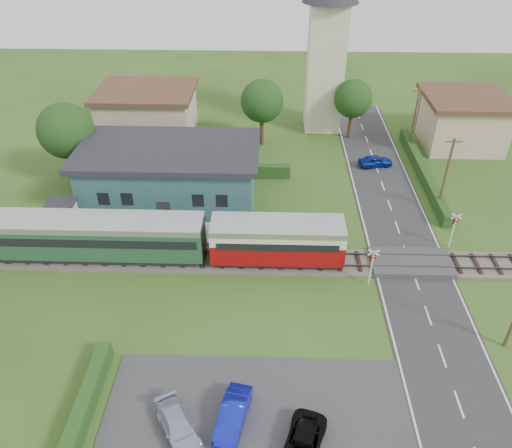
{
  "coord_description": "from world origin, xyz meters",
  "views": [
    {
      "loc": [
        -0.99,
        -28.28,
        24.62
      ],
      "look_at": [
        -2.03,
        4.0,
        2.2
      ],
      "focal_mm": 35.0,
      "sensor_mm": 36.0,
      "label": 1
    }
  ],
  "objects_px": {
    "church_tower": "(328,39)",
    "pedestrian_far": "(101,221)",
    "car_park_silver": "(178,427)",
    "pedestrian_near": "(221,227)",
    "car_park_dark": "(303,445)",
    "station_building": "(170,174)",
    "equipment_hut": "(63,217)",
    "house_east": "(462,120)",
    "car_park_blue": "(233,415)",
    "house_west": "(148,112)",
    "crossing_signal_near": "(372,262)",
    "car_on_road": "(375,161)",
    "train": "(58,236)",
    "crossing_signal_far": "(454,225)"
  },
  "relations": [
    {
      "from": "church_tower",
      "to": "pedestrian_far",
      "type": "distance_m",
      "value": 31.45
    },
    {
      "from": "car_park_silver",
      "to": "pedestrian_near",
      "type": "xyz_separation_m",
      "value": [
        0.75,
        17.39,
        0.79
      ]
    },
    {
      "from": "church_tower",
      "to": "car_park_dark",
      "type": "relative_size",
      "value": 4.38
    },
    {
      "from": "church_tower",
      "to": "pedestrian_far",
      "type": "height_order",
      "value": "church_tower"
    },
    {
      "from": "station_building",
      "to": "car_park_dark",
      "type": "xyz_separation_m",
      "value": [
        10.94,
        -24.63,
        -2.05
      ]
    },
    {
      "from": "equipment_hut",
      "to": "pedestrian_far",
      "type": "relative_size",
      "value": 1.69
    },
    {
      "from": "house_east",
      "to": "car_park_blue",
      "type": "distance_m",
      "value": 42.67
    },
    {
      "from": "pedestrian_near",
      "to": "car_park_silver",
      "type": "bearing_deg",
      "value": 87.37
    },
    {
      "from": "house_east",
      "to": "car_park_silver",
      "type": "distance_m",
      "value": 44.91
    },
    {
      "from": "church_tower",
      "to": "pedestrian_near",
      "type": "xyz_separation_m",
      "value": [
        -9.89,
        -23.42,
        -8.78
      ]
    },
    {
      "from": "house_west",
      "to": "car_park_blue",
      "type": "relative_size",
      "value": 2.85
    },
    {
      "from": "car_park_dark",
      "to": "pedestrian_near",
      "type": "bearing_deg",
      "value": 124.87
    },
    {
      "from": "pedestrian_near",
      "to": "pedestrian_far",
      "type": "bearing_deg",
      "value": -4.88
    },
    {
      "from": "house_west",
      "to": "car_park_silver",
      "type": "bearing_deg",
      "value": -76.1
    },
    {
      "from": "station_building",
      "to": "car_park_blue",
      "type": "distance_m",
      "value": 24.21
    },
    {
      "from": "church_tower",
      "to": "car_park_silver",
      "type": "distance_m",
      "value": 43.25
    },
    {
      "from": "station_building",
      "to": "house_west",
      "type": "distance_m",
      "value": 14.87
    },
    {
      "from": "pedestrian_near",
      "to": "crossing_signal_near",
      "type": "bearing_deg",
      "value": 156.01
    },
    {
      "from": "car_on_road",
      "to": "pedestrian_far",
      "type": "relative_size",
      "value": 2.3
    },
    {
      "from": "station_building",
      "to": "car_park_silver",
      "type": "relative_size",
      "value": 4.09
    },
    {
      "from": "car_park_dark",
      "to": "house_east",
      "type": "bearing_deg",
      "value": 80.26
    },
    {
      "from": "equipment_hut",
      "to": "pedestrian_near",
      "type": "relative_size",
      "value": 1.29
    },
    {
      "from": "car_on_road",
      "to": "church_tower",
      "type": "bearing_deg",
      "value": 13.26
    },
    {
      "from": "station_building",
      "to": "crossing_signal_near",
      "type": "bearing_deg",
      "value": -34.81
    },
    {
      "from": "train",
      "to": "crossing_signal_far",
      "type": "bearing_deg",
      "value": 4.45
    },
    {
      "from": "house_east",
      "to": "car_on_road",
      "type": "bearing_deg",
      "value": -149.66
    },
    {
      "from": "station_building",
      "to": "car_park_dark",
      "type": "bearing_deg",
      "value": -66.05
    },
    {
      "from": "church_tower",
      "to": "car_park_dark",
      "type": "xyz_separation_m",
      "value": [
        -4.06,
        -41.64,
        -9.59
      ]
    },
    {
      "from": "pedestrian_far",
      "to": "train",
      "type": "bearing_deg",
      "value": 132.04
    },
    {
      "from": "crossing_signal_near",
      "to": "car_park_dark",
      "type": "xyz_separation_m",
      "value": [
        -5.46,
        -13.23,
        -1.5
      ]
    },
    {
      "from": "house_east",
      "to": "car_park_blue",
      "type": "xyz_separation_m",
      "value": [
        -22.77,
        -36.03,
        -2.09
      ]
    },
    {
      "from": "station_building",
      "to": "pedestrian_far",
      "type": "bearing_deg",
      "value": -131.48
    },
    {
      "from": "house_west",
      "to": "car_park_blue",
      "type": "bearing_deg",
      "value": -71.73
    },
    {
      "from": "equipment_hut",
      "to": "pedestrian_far",
      "type": "xyz_separation_m",
      "value": [
        3.06,
        0.21,
        -0.54
      ]
    },
    {
      "from": "station_building",
      "to": "train",
      "type": "distance_m",
      "value": 11.49
    },
    {
      "from": "house_west",
      "to": "car_park_silver",
      "type": "relative_size",
      "value": 2.76
    },
    {
      "from": "crossing_signal_far",
      "to": "house_east",
      "type": "bearing_deg",
      "value": 71.92
    },
    {
      "from": "church_tower",
      "to": "crossing_signal_far",
      "type": "height_order",
      "value": "church_tower"
    },
    {
      "from": "car_park_blue",
      "to": "car_park_silver",
      "type": "bearing_deg",
      "value": -153.16
    },
    {
      "from": "station_building",
      "to": "car_on_road",
      "type": "xyz_separation_m",
      "value": [
        19.87,
        7.08,
        -2.05
      ]
    },
    {
      "from": "station_building",
      "to": "pedestrian_near",
      "type": "xyz_separation_m",
      "value": [
        5.11,
        -6.41,
        -1.25
      ]
    },
    {
      "from": "train",
      "to": "house_east",
      "type": "distance_m",
      "value": 43.16
    },
    {
      "from": "pedestrian_near",
      "to": "car_on_road",
      "type": "bearing_deg",
      "value": -137.75
    },
    {
      "from": "car_park_silver",
      "to": "pedestrian_far",
      "type": "xyz_separation_m",
      "value": [
        -9.29,
        18.22,
        0.56
      ]
    },
    {
      "from": "station_building",
      "to": "church_tower",
      "type": "height_order",
      "value": "church_tower"
    },
    {
      "from": "equipment_hut",
      "to": "train",
      "type": "bearing_deg",
      "value": -74.75
    },
    {
      "from": "house_west",
      "to": "car_park_dark",
      "type": "xyz_separation_m",
      "value": [
        15.94,
        -38.64,
        -2.15
      ]
    },
    {
      "from": "station_building",
      "to": "pedestrian_far",
      "type": "distance_m",
      "value": 7.6
    },
    {
      "from": "train",
      "to": "house_east",
      "type": "relative_size",
      "value": 4.91
    },
    {
      "from": "station_building",
      "to": "crossing_signal_near",
      "type": "xyz_separation_m",
      "value": [
        16.4,
        -11.4,
        -0.55
      ]
    }
  ]
}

